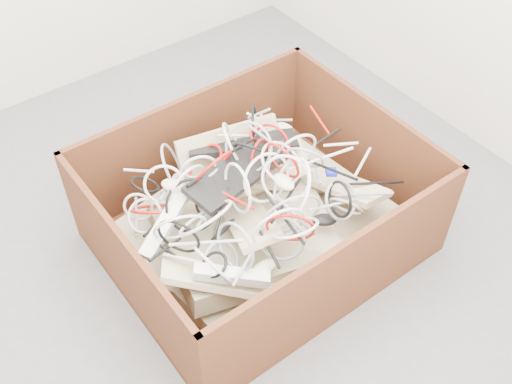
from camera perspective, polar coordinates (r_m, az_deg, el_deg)
ground at (r=2.72m, az=-4.13°, el=-5.18°), size 3.00×3.00×0.00m
cardboard_box at (r=2.63m, az=-0.06°, el=-3.01°), size 1.24×1.04×0.51m
keyboard_pile at (r=2.54m, az=0.11°, el=-0.21°), size 1.04×0.86×0.36m
mice_scatter at (r=2.45m, az=-0.29°, el=-0.24°), size 0.71×0.62×0.22m
power_strip_left at (r=2.37m, az=-8.38°, el=-2.85°), size 0.30×0.20×0.13m
power_strip_right at (r=2.22m, az=-2.28°, el=-7.75°), size 0.26×0.21×0.09m
vga_plug at (r=2.56m, az=7.01°, el=1.87°), size 0.06×0.06×0.03m
cable_tangle at (r=2.39m, az=-1.25°, el=0.17°), size 1.10×0.84×0.42m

